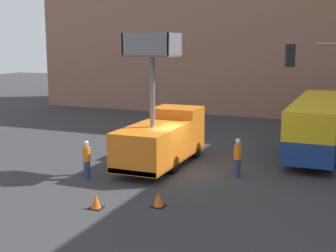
{
  "coord_description": "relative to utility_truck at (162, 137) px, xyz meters",
  "views": [
    {
      "loc": [
        8.18,
        -21.7,
        6.62
      ],
      "look_at": [
        -1.41,
        1.69,
        2.03
      ],
      "focal_mm": 50.0,
      "sensor_mm": 36.0,
      "label": 1
    }
  ],
  "objects": [
    {
      "name": "utility_truck",
      "position": [
        0.0,
        0.0,
        0.0
      ],
      "size": [
        2.58,
        7.04,
        7.01
      ],
      "color": "orange",
      "rests_on": "ground_plane"
    },
    {
      "name": "building_backdrop_far",
      "position": [
        1.41,
        22.9,
        8.32
      ],
      "size": [
        44.0,
        10.0,
        19.82
      ],
      "color": "#936651",
      "rests_on": "ground_plane"
    },
    {
      "name": "traffic_cone_mid_road",
      "position": [
        2.36,
        -5.95,
        -1.3
      ],
      "size": [
        0.54,
        0.54,
        0.62
      ],
      "color": "black",
      "rests_on": "ground_plane"
    },
    {
      "name": "road_worker_near_truck",
      "position": [
        -2.46,
        -3.61,
        -0.63
      ],
      "size": [
        0.38,
        0.38,
        1.9
      ],
      "rotation": [
        0.0,
        0.0,
        0.34
      ],
      "color": "navy",
      "rests_on": "ground_plane"
    },
    {
      "name": "road_worker_directing",
      "position": [
        4.27,
        -0.51,
        -0.61
      ],
      "size": [
        0.38,
        0.38,
        1.93
      ],
      "rotation": [
        0.0,
        0.0,
        1.31
      ],
      "color": "navy",
      "rests_on": "ground_plane"
    },
    {
      "name": "city_bus",
      "position": [
        7.43,
        6.45,
        0.29
      ],
      "size": [
        2.6,
        11.61,
        3.19
      ],
      "rotation": [
        0.0,
        0.0,
        1.66
      ],
      "color": "navy",
      "rests_on": "ground_plane"
    },
    {
      "name": "ground_plane",
      "position": [
        1.41,
        -0.85,
        -1.59
      ],
      "size": [
        120.0,
        120.0,
        0.0
      ],
      "primitive_type": "plane",
      "color": "#333335"
    },
    {
      "name": "traffic_cone_near_truck",
      "position": [
        0.13,
        -7.1,
        -1.3
      ],
      "size": [
        0.54,
        0.54,
        0.61
      ],
      "color": "black",
      "rests_on": "ground_plane"
    }
  ]
}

